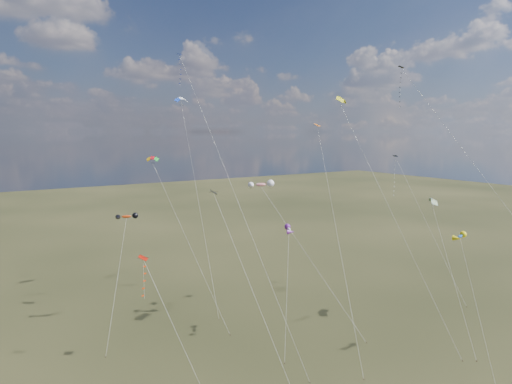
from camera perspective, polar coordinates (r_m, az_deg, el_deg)
diamond_black_high at (r=73.44m, az=18.96°, el=10.65°), size 7.10×29.65×36.74m
diamond_navy_tall at (r=72.23m, az=-8.48°, el=12.64°), size 1.05×33.59×39.10m
diamond_black_mid at (r=50.42m, az=-2.68°, el=-6.69°), size 2.35×15.15×20.17m
diamond_red_low at (r=47.21m, az=-13.50°, el=-11.03°), size 4.89×7.11×14.73m
diamond_navy_right at (r=82.17m, az=17.21°, el=1.36°), size 1.77×14.54×22.86m
diamond_orange_center at (r=62.75m, az=9.06°, el=0.68°), size 9.75×20.14×28.01m
parafoil_yellow at (r=63.73m, az=10.69°, el=11.36°), size 5.95×18.36×32.05m
parafoil_blue_white at (r=79.49m, az=-9.26°, el=11.32°), size 3.64×18.06×33.01m
parafoil_striped at (r=70.03m, az=21.31°, el=-0.92°), size 8.53×13.66×17.88m
parafoil_tricolor at (r=70.05m, az=-12.74°, el=4.01°), size 5.53×16.51×23.45m
novelty_orange_black at (r=67.00m, az=-15.90°, el=-3.02°), size 7.54×11.11×15.43m
novelty_white_purple at (r=60.12m, az=4.15°, el=-4.71°), size 6.49×8.21×14.60m
novelty_redwhite_stripe at (r=65.51m, az=0.66°, el=0.88°), size 7.87×16.72×19.94m
novelty_blue_yellow at (r=60.37m, az=24.18°, el=-5.16°), size 6.26×9.32×14.79m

